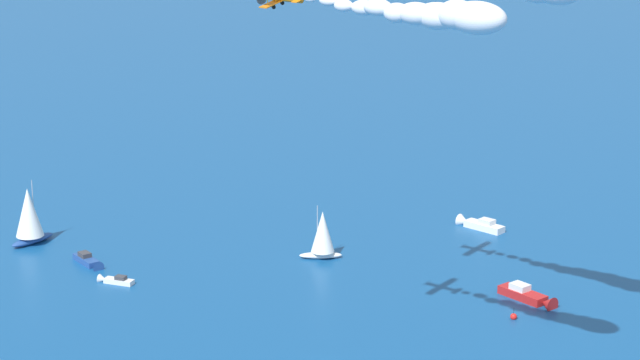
% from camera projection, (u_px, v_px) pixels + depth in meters
% --- Properties ---
extents(motorboat_near_centre, '(3.88, 10.34, 2.93)m').
position_uv_depth(motorboat_near_centre, '(478.00, 224.00, 242.72)').
color(motorboat_near_centre, white).
rests_on(motorboat_near_centre, ground_plane).
extents(motorboat_inshore, '(4.69, 6.46, 1.88)m').
position_uv_depth(motorboat_inshore, '(114.00, 280.00, 213.94)').
color(motorboat_inshore, white).
rests_on(motorboat_inshore, ground_plane).
extents(sailboat_trailing, '(7.52, 6.45, 10.04)m').
position_uv_depth(sailboat_trailing, '(322.00, 234.00, 225.04)').
color(sailboat_trailing, white).
rests_on(sailboat_trailing, ground_plane).
extents(motorboat_mid_cluster, '(2.61, 8.42, 2.41)m').
position_uv_depth(motorboat_mid_cluster, '(89.00, 261.00, 222.75)').
color(motorboat_mid_cluster, '#23478C').
rests_on(motorboat_mid_cluster, ground_plane).
extents(motorboat_outer_ring_b, '(2.84, 10.86, 3.15)m').
position_uv_depth(motorboat_outer_ring_b, '(530.00, 296.00, 205.72)').
color(motorboat_outer_ring_b, '#B21E1E').
rests_on(motorboat_outer_ring_b, ground_plane).
extents(sailboat_outer_ring_c, '(9.84, 6.20, 12.24)m').
position_uv_depth(sailboat_outer_ring_c, '(29.00, 215.00, 232.50)').
color(sailboat_outer_ring_c, '#23478C').
rests_on(sailboat_outer_ring_c, ground_plane).
extents(marker_buoy, '(1.10, 1.10, 2.10)m').
position_uv_depth(marker_buoy, '(514.00, 317.00, 198.51)').
color(marker_buoy, red).
rests_on(marker_buoy, ground_plane).
extents(smoke_trail_lead, '(9.86, 28.13, 4.50)m').
position_uv_depth(smoke_trail_lead, '(439.00, 15.00, 144.03)').
color(smoke_trail_lead, silver).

